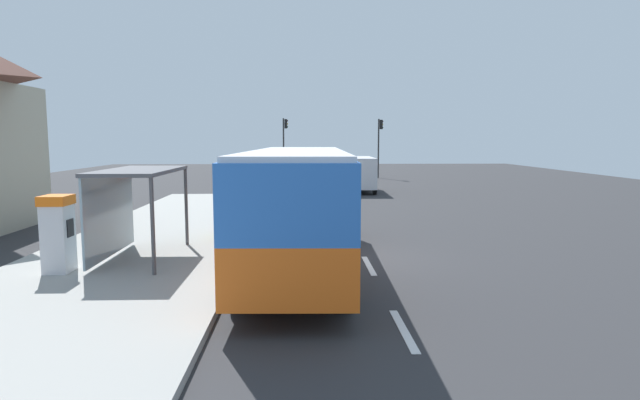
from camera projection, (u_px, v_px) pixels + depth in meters
name	position (u px, v px, depth m)	size (l,w,h in m)	color
ground_plane	(330.00, 202.00, 29.58)	(56.00, 92.00, 0.04)	#2D2D30
sidewalk_platform	(157.00, 243.00, 17.43)	(6.20, 30.00, 0.18)	#999993
lane_stripe_seg_0	(403.00, 330.00, 9.73)	(0.16, 2.20, 0.01)	silver
lane_stripe_seg_1	(369.00, 266.00, 14.70)	(0.16, 2.20, 0.01)	silver
lane_stripe_seg_2	(352.00, 234.00, 19.66)	(0.16, 2.20, 0.01)	silver
lane_stripe_seg_3	(341.00, 215.00, 24.63)	(0.16, 2.20, 0.01)	silver
lane_stripe_seg_4	(335.00, 202.00, 29.59)	(0.16, 2.20, 0.01)	silver
lane_stripe_seg_5	(330.00, 193.00, 34.55)	(0.16, 2.20, 0.01)	silver
lane_stripe_seg_6	(326.00, 186.00, 39.52)	(0.16, 2.20, 0.01)	silver
lane_stripe_seg_7	(323.00, 181.00, 44.48)	(0.16, 2.20, 0.01)	silver
bus	(298.00, 200.00, 14.47)	(2.83, 11.08, 3.21)	orange
white_van	(358.00, 172.00, 35.37)	(2.14, 5.25, 2.30)	silver
sedan_near	(342.00, 168.00, 50.60)	(2.03, 4.49, 1.52)	#A51919
sedan_far	(348.00, 172.00, 44.25)	(2.04, 4.49, 1.52)	#A51919
ticket_machine	(58.00, 233.00, 13.18)	(0.66, 0.76, 1.94)	silver
recycling_bin_orange	(224.00, 225.00, 17.64)	(0.52, 0.52, 0.95)	orange
recycling_bin_green	(227.00, 222.00, 18.33)	(0.52, 0.52, 0.95)	green
recycling_bin_red	(230.00, 219.00, 19.03)	(0.52, 0.52, 0.95)	red
traffic_light_near_side	(380.00, 139.00, 47.69)	(0.49, 0.28, 5.32)	#2D2D2D
traffic_light_far_side	(285.00, 139.00, 48.17)	(0.49, 0.28, 5.40)	#2D2D2D
bus_shelter	(129.00, 190.00, 14.64)	(1.80, 4.00, 2.50)	#4C4C51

